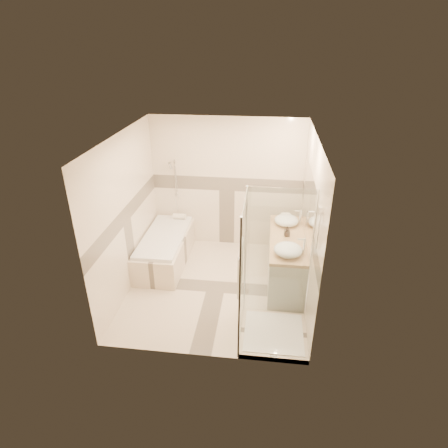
# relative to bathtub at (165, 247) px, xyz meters

# --- Properties ---
(room) EXTENTS (2.82, 3.02, 2.52)m
(room) POSITION_rel_bathtub_xyz_m (1.08, -0.64, 0.95)
(room) COLOR beige
(room) RESTS_ON ground
(bathtub) EXTENTS (0.75, 1.70, 0.56)m
(bathtub) POSITION_rel_bathtub_xyz_m (0.00, 0.00, 0.00)
(bathtub) COLOR beige
(bathtub) RESTS_ON ground
(vanity) EXTENTS (0.58, 1.62, 0.85)m
(vanity) POSITION_rel_bathtub_xyz_m (2.15, -0.35, 0.12)
(vanity) COLOR silver
(vanity) RESTS_ON ground
(shower_enclosure) EXTENTS (0.96, 0.93, 2.04)m
(shower_enclosure) POSITION_rel_bathtub_xyz_m (1.86, -1.62, 0.20)
(shower_enclosure) COLOR beige
(shower_enclosure) RESTS_ON ground
(vessel_sink_near) EXTENTS (0.41, 0.41, 0.16)m
(vessel_sink_near) POSITION_rel_bathtub_xyz_m (2.13, 0.10, 0.62)
(vessel_sink_near) COLOR white
(vessel_sink_near) RESTS_ON vanity
(vessel_sink_far) EXTENTS (0.42, 0.42, 0.17)m
(vessel_sink_far) POSITION_rel_bathtub_xyz_m (2.13, -0.89, 0.63)
(vessel_sink_far) COLOR white
(vessel_sink_far) RESTS_ON vanity
(faucet_near) EXTENTS (0.12, 0.03, 0.29)m
(faucet_near) POSITION_rel_bathtub_xyz_m (2.35, 0.10, 0.71)
(faucet_near) COLOR silver
(faucet_near) RESTS_ON vanity
(faucet_far) EXTENTS (0.12, 0.03, 0.29)m
(faucet_far) POSITION_rel_bathtub_xyz_m (2.35, -0.89, 0.71)
(faucet_far) COLOR silver
(faucet_far) RESTS_ON vanity
(amenity_bottle_a) EXTENTS (0.10, 0.10, 0.17)m
(amenity_bottle_a) POSITION_rel_bathtub_xyz_m (2.13, -0.31, 0.63)
(amenity_bottle_a) COLOR black
(amenity_bottle_a) RESTS_ON vanity
(amenity_bottle_b) EXTENTS (0.12, 0.12, 0.13)m
(amenity_bottle_b) POSITION_rel_bathtub_xyz_m (2.13, -0.32, 0.61)
(amenity_bottle_b) COLOR black
(amenity_bottle_b) RESTS_ON vanity
(folded_towels) EXTENTS (0.18, 0.28, 0.08)m
(folded_towels) POSITION_rel_bathtub_xyz_m (2.13, 0.28, 0.59)
(folded_towels) COLOR white
(folded_towels) RESTS_ON vanity
(rolled_towel) EXTENTS (0.25, 0.11, 0.11)m
(rolled_towel) POSITION_rel_bathtub_xyz_m (0.13, 0.67, 0.31)
(rolled_towel) COLOR white
(rolled_towel) RESTS_ON bathtub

